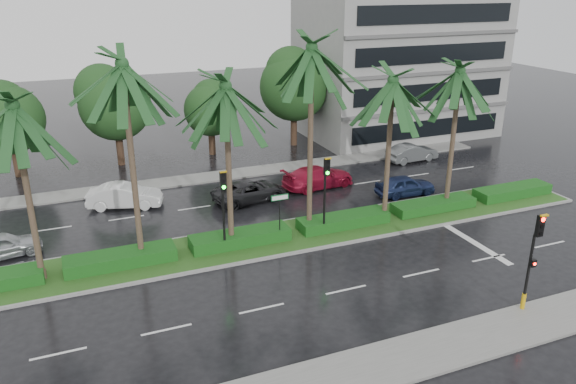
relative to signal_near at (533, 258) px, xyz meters
name	(u,v)px	position (x,y,z in m)	size (l,w,h in m)	color
ground	(301,244)	(-6.00, 9.39, -2.50)	(120.00, 120.00, 0.00)	black
near_sidewalk	(413,356)	(-6.00, -0.81, -2.44)	(40.00, 2.40, 0.12)	slate
far_sidewalk	(233,174)	(-6.00, 21.39, -2.44)	(40.00, 2.00, 0.12)	slate
median	(294,235)	(-6.00, 10.39, -2.42)	(36.00, 4.00, 0.15)	gray
hedge	(294,229)	(-6.00, 10.39, -2.05)	(35.20, 1.40, 0.60)	#144715
lane_markings	(356,238)	(-2.96, 8.96, -2.50)	(34.00, 13.06, 0.01)	silver
palm_row	(270,89)	(-7.25, 10.41, 5.55)	(26.30, 4.20, 10.54)	#463428
signal_near	(533,258)	(0.00, 0.00, 0.00)	(0.34, 0.45, 4.36)	black
signal_median_left	(223,200)	(-10.00, 9.69, 0.49)	(0.34, 0.42, 4.36)	black
signal_median_right	(326,185)	(-4.50, 9.69, 0.49)	(0.34, 0.42, 4.36)	black
street_sign	(280,206)	(-7.00, 9.87, -0.38)	(0.95, 0.09, 2.60)	black
bg_trees	(211,96)	(-5.86, 26.98, 2.11)	(32.57, 5.57, 8.05)	#382419
building	(397,65)	(11.00, 27.39, 3.50)	(16.00, 10.00, 12.00)	gray
car_silver	(2,246)	(-20.30, 13.72, -1.87)	(3.71, 1.49, 1.26)	#B5B8BD
car_white	(125,196)	(-13.82, 18.16, -1.78)	(4.40, 1.53, 1.45)	silver
car_darkgrey	(250,191)	(-6.50, 16.24, -1.86)	(4.66, 2.15, 1.30)	#242427
car_red	(318,177)	(-1.50, 16.85, -1.79)	(4.92, 2.00, 1.43)	maroon
car_blue	(405,185)	(3.00, 13.39, -1.84)	(3.87, 1.56, 1.32)	navy
car_grey	(412,153)	(7.50, 19.30, -1.84)	(4.06, 1.42, 1.34)	#585B5D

